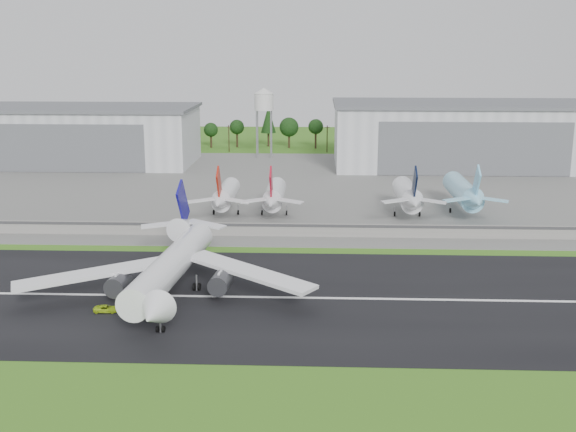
{
  "coord_description": "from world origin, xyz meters",
  "views": [
    {
      "loc": [
        18.02,
        -120.84,
        47.72
      ],
      "look_at": [
        11.26,
        40.0,
        9.0
      ],
      "focal_mm": 45.0,
      "sensor_mm": 36.0,
      "label": 1
    }
  ],
  "objects_px": {
    "main_airliner": "(171,273)",
    "parked_jet_red_a": "(225,195)",
    "parked_jet_red_b": "(274,196)",
    "parked_jet_navy": "(408,196)",
    "ground_vehicle": "(106,309)",
    "parked_jet_skyblue": "(465,192)"
  },
  "relations": [
    {
      "from": "ground_vehicle",
      "to": "parked_jet_red_a",
      "type": "bearing_deg",
      "value": -12.25
    },
    {
      "from": "parked_jet_red_b",
      "to": "parked_jet_navy",
      "type": "bearing_deg",
      "value": 0.06
    },
    {
      "from": "parked_jet_red_b",
      "to": "parked_jet_skyblue",
      "type": "xyz_separation_m",
      "value": [
        53.97,
        5.05,
        0.31
      ]
    },
    {
      "from": "main_airliner",
      "to": "parked_jet_red_a",
      "type": "bearing_deg",
      "value": -86.51
    },
    {
      "from": "parked_jet_navy",
      "to": "parked_jet_skyblue",
      "type": "xyz_separation_m",
      "value": [
        16.46,
        5.01,
        0.03
      ]
    },
    {
      "from": "main_airliner",
      "to": "parked_jet_navy",
      "type": "bearing_deg",
      "value": -123.35
    },
    {
      "from": "ground_vehicle",
      "to": "parked_jet_red_b",
      "type": "bearing_deg",
      "value": -22.07
    },
    {
      "from": "parked_jet_red_a",
      "to": "parked_jet_red_b",
      "type": "height_order",
      "value": "parked_jet_red_b"
    },
    {
      "from": "main_airliner",
      "to": "parked_jet_skyblue",
      "type": "height_order",
      "value": "main_airliner"
    },
    {
      "from": "main_airliner",
      "to": "ground_vehicle",
      "type": "xyz_separation_m",
      "value": [
        -10.31,
        -8.59,
        -4.16
      ]
    },
    {
      "from": "ground_vehicle",
      "to": "parked_jet_red_b",
      "type": "xyz_separation_m",
      "value": [
        25.94,
        75.56,
        5.32
      ]
    },
    {
      "from": "main_airliner",
      "to": "parked_jet_red_a",
      "type": "distance_m",
      "value": 67.0
    },
    {
      "from": "parked_jet_navy",
      "to": "ground_vehicle",
      "type": "bearing_deg",
      "value": -130.0
    },
    {
      "from": "parked_jet_red_b",
      "to": "parked_jet_navy",
      "type": "relative_size",
      "value": 1.0
    },
    {
      "from": "parked_jet_red_a",
      "to": "parked_jet_navy",
      "type": "relative_size",
      "value": 1.0
    },
    {
      "from": "parked_jet_red_b",
      "to": "main_airliner",
      "type": "bearing_deg",
      "value": -103.14
    },
    {
      "from": "parked_jet_navy",
      "to": "parked_jet_red_b",
      "type": "bearing_deg",
      "value": -179.94
    },
    {
      "from": "main_airliner",
      "to": "parked_jet_navy",
      "type": "xyz_separation_m",
      "value": [
        53.14,
        67.02,
        1.44
      ]
    },
    {
      "from": "parked_jet_red_a",
      "to": "parked_jet_navy",
      "type": "distance_m",
      "value": 51.31
    },
    {
      "from": "parked_jet_red_a",
      "to": "parked_jet_navy",
      "type": "xyz_separation_m",
      "value": [
        51.3,
        0.06,
        0.36
      ]
    },
    {
      "from": "parked_jet_red_b",
      "to": "parked_jet_navy",
      "type": "distance_m",
      "value": 37.51
    },
    {
      "from": "ground_vehicle",
      "to": "parked_jet_navy",
      "type": "height_order",
      "value": "parked_jet_navy"
    }
  ]
}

